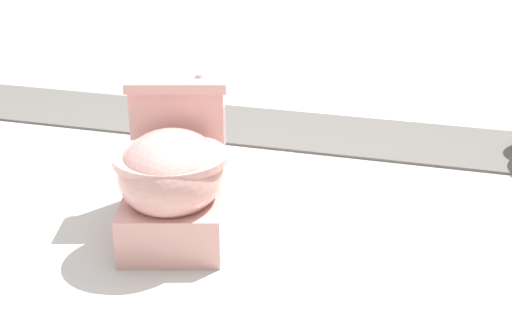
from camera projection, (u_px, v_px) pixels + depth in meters
name	position (u px, v px, depth m)	size (l,w,h in m)	color
ground_plane	(219.00, 243.00, 2.48)	(14.00, 14.00, 0.00)	beige
gravel_strip	(400.00, 141.00, 3.42)	(0.56, 8.00, 0.01)	#605B56
toilet	(174.00, 172.00, 2.51)	(0.71, 0.54, 0.52)	#E09E93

